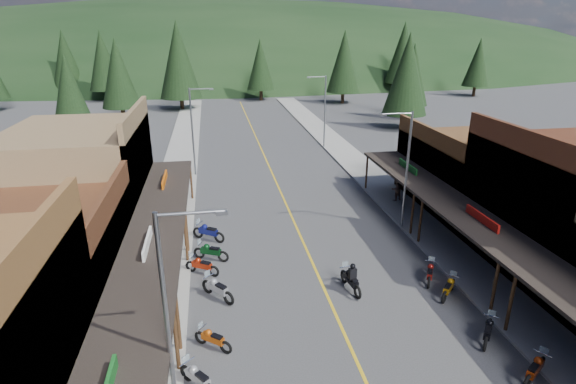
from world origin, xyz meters
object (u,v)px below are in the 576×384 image
pine_9 (413,75)px  bike_east_7 (449,287)px  pine_7 (65,59)px  pine_2 (179,60)px  pine_4 (344,61)px  pine_1 (103,60)px  pine_6 (478,62)px  pine_10 (118,73)px  bike_east_5 (535,368)px  pedestrian_east_b (396,189)px  pine_5 (403,52)px  streetlight_2 (405,166)px  shop_west_3 (84,181)px  pine_11 (407,74)px  bike_west_8 (218,288)px  rider_on_bike (351,279)px  bike_east_6 (488,330)px  shop_east_3 (470,173)px  bike_west_9 (202,265)px  shop_east_2 (567,209)px  bike_west_10 (211,251)px  pine_8 (69,89)px  bike_west_7 (213,338)px  bike_west_6 (198,377)px  streetlight_0 (171,316)px  streetlight_1 (194,128)px  streetlight_3 (324,109)px  shop_west_2 (37,267)px  bike_west_11 (208,231)px  pine_3 (260,64)px

pine_9 → bike_east_7: 49.06m
pine_7 → bike_east_7: pine_7 is taller
pine_2 → pine_4: 28.08m
pine_1 → pine_4: 43.17m
pine_6 → pine_10: pine_10 is taller
bike_east_5 → pedestrian_east_b: bearing=140.0°
pine_9 → pine_10: 42.30m
pine_2 → pine_5: size_ratio=1.00×
streetlight_2 → bike_east_5: streetlight_2 is taller
pine_1 → shop_west_3: bearing=-80.1°
pine_11 → bike_west_8: 45.04m
streetlight_2 → pine_6: (39.05, 56.00, 2.02)m
bike_east_7 → rider_on_bike: bearing=-152.2°
bike_east_6 → streetlight_2: bearing=124.8°
shop_east_3 → bike_west_8: size_ratio=4.81×
pine_2 → bike_east_7: bearing=-74.6°
streetlight_2 → pine_6: pine_6 is taller
pine_7 → pine_10: bearing=-61.7°
bike_west_9 → shop_east_2: bearing=-65.6°
pine_4 → rider_on_bike: bearing=-105.8°
bike_west_10 → pine_4: bearing=2.3°
pine_11 → shop_east_3: bearing=-103.2°
shop_east_3 → pine_5: (20.25, 60.70, 5.46)m
pine_8 → bike_west_7: pine_8 is taller
shop_west_3 → pine_10: bearing=96.2°
bike_west_10 → pedestrian_east_b: (14.39, 7.06, 0.46)m
bike_west_10 → bike_west_6: bearing=-157.3°
streetlight_0 → pine_9: pine_9 is taller
streetlight_1 → streetlight_3: (13.90, 8.00, 0.00)m
bike_west_9 → bike_east_7: (12.40, -4.37, -0.02)m
pine_8 → bike_west_9: pine_8 is taller
pine_8 → rider_on_bike: pine_8 is taller
pine_9 → bike_east_7: size_ratio=5.46×
pine_8 → bike_east_6: pine_8 is taller
bike_west_9 → pedestrian_east_b: (14.89, 8.58, 0.50)m
shop_west_3 → bike_west_8: shop_west_3 is taller
shop_west_3 → pine_8: (-8.22, 28.70, 2.46)m
pine_6 → pine_8: (-68.00, -24.00, -0.51)m
pine_7 → pedestrian_east_b: bearing=-57.4°
pine_10 → bike_west_9: bearing=-75.7°
shop_east_3 → streetlight_3: bearing=110.0°
pine_8 → pine_9: bearing=6.2°
pine_5 → rider_on_bike: (-32.68, -70.90, -7.31)m
shop_west_2 → pine_6: (59.75, 62.30, 3.95)m
streetlight_0 → pine_2: size_ratio=0.57×
shop_west_2 → pine_2: 56.69m
rider_on_bike → bike_east_6: bearing=-54.8°
bike_west_11 → bike_east_6: bearing=-100.4°
rider_on_bike → pine_8: bearing=112.3°
pine_3 → bike_west_10: 61.47m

